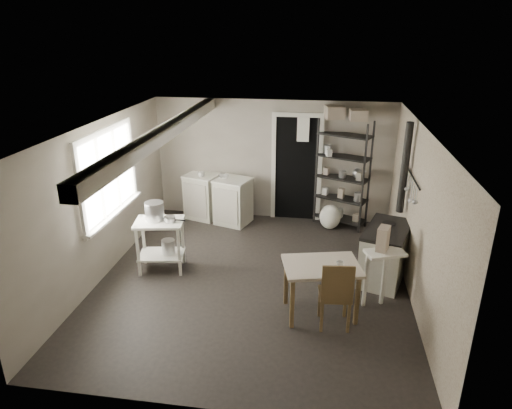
# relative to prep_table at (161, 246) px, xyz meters

# --- Properties ---
(floor) EXTENTS (5.00, 5.00, 0.00)m
(floor) POSITION_rel_prep_table_xyz_m (1.45, -0.13, -0.40)
(floor) COLOR black
(floor) RESTS_ON ground
(ceiling) EXTENTS (5.00, 5.00, 0.00)m
(ceiling) POSITION_rel_prep_table_xyz_m (1.45, -0.13, 1.90)
(ceiling) COLOR silver
(ceiling) RESTS_ON wall_back
(wall_back) EXTENTS (4.50, 0.02, 2.30)m
(wall_back) POSITION_rel_prep_table_xyz_m (1.45, 2.37, 0.75)
(wall_back) COLOR #A19889
(wall_back) RESTS_ON ground
(wall_front) EXTENTS (4.50, 0.02, 2.30)m
(wall_front) POSITION_rel_prep_table_xyz_m (1.45, -2.63, 0.75)
(wall_front) COLOR #A19889
(wall_front) RESTS_ON ground
(wall_left) EXTENTS (0.02, 5.00, 2.30)m
(wall_left) POSITION_rel_prep_table_xyz_m (-0.80, -0.13, 0.75)
(wall_left) COLOR #A19889
(wall_left) RESTS_ON ground
(wall_right) EXTENTS (0.02, 5.00, 2.30)m
(wall_right) POSITION_rel_prep_table_xyz_m (3.70, -0.13, 0.75)
(wall_right) COLOR #A19889
(wall_right) RESTS_ON ground
(window) EXTENTS (0.12, 1.76, 1.28)m
(window) POSITION_rel_prep_table_xyz_m (-0.77, 0.07, 1.10)
(window) COLOR white
(window) RESTS_ON wall_left
(doorway) EXTENTS (0.96, 0.10, 2.08)m
(doorway) POSITION_rel_prep_table_xyz_m (1.90, 2.34, 0.60)
(doorway) COLOR white
(doorway) RESTS_ON ground
(ceiling_beam) EXTENTS (0.18, 5.00, 0.18)m
(ceiling_beam) POSITION_rel_prep_table_xyz_m (0.25, -0.13, 1.80)
(ceiling_beam) COLOR white
(ceiling_beam) RESTS_ON ceiling
(wallpaper_panel) EXTENTS (0.01, 5.00, 2.30)m
(wallpaper_panel) POSITION_rel_prep_table_xyz_m (3.69, -0.13, 0.75)
(wallpaper_panel) COLOR #C2B59D
(wallpaper_panel) RESTS_ON wall_right
(utensil_rail) EXTENTS (0.06, 1.20, 0.44)m
(utensil_rail) POSITION_rel_prep_table_xyz_m (3.64, 0.47, 1.15)
(utensil_rail) COLOR #BCBCBF
(utensil_rail) RESTS_ON wall_right
(prep_table) EXTENTS (0.79, 0.62, 0.82)m
(prep_table) POSITION_rel_prep_table_xyz_m (0.00, 0.00, 0.00)
(prep_table) COLOR white
(prep_table) RESTS_ON ground
(stockpot) EXTENTS (0.31, 0.31, 0.31)m
(stockpot) POSITION_rel_prep_table_xyz_m (-0.08, 0.05, 0.54)
(stockpot) COLOR #BCBCBF
(stockpot) RESTS_ON prep_table
(saucepan) EXTENTS (0.18, 0.18, 0.10)m
(saucepan) POSITION_rel_prep_table_xyz_m (0.17, 0.00, 0.45)
(saucepan) COLOR #BCBCBF
(saucepan) RESTS_ON prep_table
(bucket) EXTENTS (0.22, 0.22, 0.22)m
(bucket) POSITION_rel_prep_table_xyz_m (0.11, 0.03, -0.02)
(bucket) COLOR #BCBCBF
(bucket) RESTS_ON prep_table
(base_cabinets) EXTENTS (1.45, 0.95, 0.88)m
(base_cabinets) POSITION_rel_prep_table_xyz_m (0.42, 2.05, 0.06)
(base_cabinets) COLOR beige
(base_cabinets) RESTS_ON ground
(mixing_bowl) EXTENTS (0.32, 0.32, 0.06)m
(mixing_bowl) POSITION_rel_prep_table_xyz_m (0.55, 2.01, 0.55)
(mixing_bowl) COLOR silver
(mixing_bowl) RESTS_ON base_cabinets
(counter_cup) EXTENTS (0.16, 0.16, 0.10)m
(counter_cup) POSITION_rel_prep_table_xyz_m (0.12, 2.00, 0.57)
(counter_cup) COLOR silver
(counter_cup) RESTS_ON base_cabinets
(shelf_rack) EXTENTS (1.02, 0.73, 2.01)m
(shelf_rack) POSITION_rel_prep_table_xyz_m (2.76, 2.18, 0.55)
(shelf_rack) COLOR black
(shelf_rack) RESTS_ON ground
(shelf_jar) EXTENTS (0.11, 0.12, 0.19)m
(shelf_jar) POSITION_rel_prep_table_xyz_m (2.49, 2.12, 0.97)
(shelf_jar) COLOR silver
(shelf_jar) RESTS_ON shelf_rack
(storage_box_a) EXTENTS (0.38, 0.35, 0.22)m
(storage_box_a) POSITION_rel_prep_table_xyz_m (2.55, 2.24, 1.61)
(storage_box_a) COLOR #C0B09A
(storage_box_a) RESTS_ON shelf_rack
(storage_box_b) EXTENTS (0.32, 0.30, 0.19)m
(storage_box_b) POSITION_rel_prep_table_xyz_m (2.95, 2.12, 1.59)
(storage_box_b) COLOR #C0B09A
(storage_box_b) RESTS_ON shelf_rack
(stove) EXTENTS (0.87, 1.16, 0.81)m
(stove) POSITION_rel_prep_table_xyz_m (3.37, 0.24, 0.04)
(stove) COLOR beige
(stove) RESTS_ON ground
(stovepipe) EXTENTS (0.14, 0.14, 1.50)m
(stovepipe) POSITION_rel_prep_table_xyz_m (3.58, 0.71, 1.19)
(stovepipe) COLOR black
(stovepipe) RESTS_ON stove
(side_ledge) EXTENTS (0.58, 0.44, 0.79)m
(side_ledge) POSITION_rel_prep_table_xyz_m (3.26, -0.48, 0.03)
(side_ledge) COLOR white
(side_ledge) RESTS_ON ground
(oats_box) EXTENTS (0.19, 0.25, 0.32)m
(oats_box) POSITION_rel_prep_table_xyz_m (3.22, -0.43, 0.61)
(oats_box) COLOR #C0B09A
(oats_box) RESTS_ON side_ledge
(work_table) EXTENTS (1.08, 0.87, 0.72)m
(work_table) POSITION_rel_prep_table_xyz_m (2.44, -0.82, -0.02)
(work_table) COLOR beige
(work_table) RESTS_ON ground
(table_cup) EXTENTS (0.12, 0.12, 0.09)m
(table_cup) POSITION_rel_prep_table_xyz_m (2.67, -0.87, 0.40)
(table_cup) COLOR silver
(table_cup) RESTS_ON work_table
(chair) EXTENTS (0.42, 0.44, 0.93)m
(chair) POSITION_rel_prep_table_xyz_m (2.62, -1.03, 0.08)
(chair) COLOR brown
(chair) RESTS_ON ground
(flour_sack) EXTENTS (0.49, 0.46, 0.47)m
(flour_sack) POSITION_rel_prep_table_xyz_m (2.58, 1.94, -0.16)
(flour_sack) COLOR white
(flour_sack) RESTS_ON ground
(floor_crock) EXTENTS (0.14, 0.14, 0.16)m
(floor_crock) POSITION_rel_prep_table_xyz_m (3.03, -0.05, -0.33)
(floor_crock) COLOR silver
(floor_crock) RESTS_ON ground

